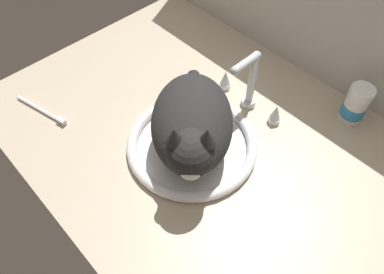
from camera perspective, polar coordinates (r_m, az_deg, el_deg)
countertop at (r=92.05cm, az=2.27°, el=-0.88°), size 111.54×77.56×3.00cm
backsplash_wall at (r=104.20cm, az=19.21°, el=18.01°), size 111.54×2.40×41.65cm
sink_basin at (r=88.39cm, az=0.00°, el=-1.14°), size 31.89×31.89×2.55cm
faucet at (r=94.29cm, az=9.01°, el=7.83°), size 20.68×10.59×17.71cm
cat at (r=80.14cm, az=-0.03°, el=1.56°), size 33.06×32.95×18.11cm
pill_bottle at (r=100.14cm, az=24.32°, el=4.55°), size 5.97×5.97×10.82cm
toothbrush at (r=103.92cm, az=-22.51°, el=3.86°), size 17.54×5.31×1.70cm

